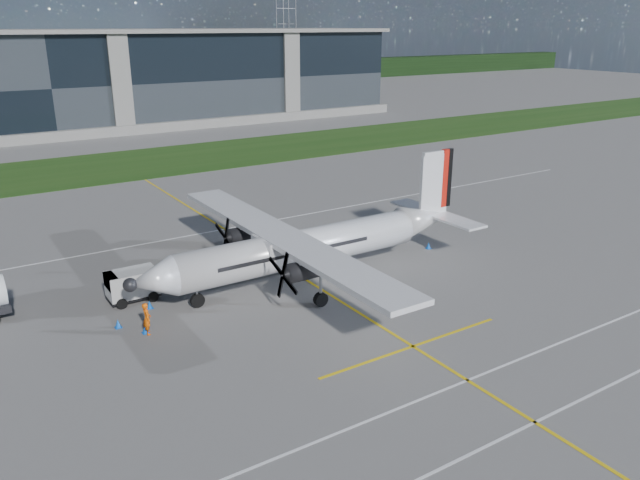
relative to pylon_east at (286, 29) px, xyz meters
name	(u,v)px	position (x,y,z in m)	size (l,w,h in m)	color
ground	(116,181)	(-85.00, -110.00, -15.00)	(400.00, 400.00, 0.00)	#575452
grass_strip	(97,168)	(-85.00, -102.00, -14.98)	(400.00, 18.00, 0.04)	#1C4011
terminal_building	(39,84)	(-85.00, -70.00, -7.50)	(120.00, 20.00, 15.00)	black
pylon_east	(286,29)	(0.00, 0.00, 0.00)	(9.00, 4.60, 30.00)	gray
yellow_taxiway_centerline	(270,257)	(-82.00, -140.00, -14.99)	(0.20, 70.00, 0.01)	yellow
white_lane_line	(486,446)	(-85.00, -164.00, -14.99)	(90.00, 0.15, 0.01)	white
turboprop_aircraft	(312,225)	(-81.57, -145.14, -11.17)	(24.60, 25.52, 7.65)	white
baggage_tug	(132,286)	(-92.75, -142.00, -14.03)	(3.23, 1.94, 1.94)	silver
ground_crew_person	(147,316)	(-93.43, -146.90, -13.94)	(0.86, 0.62, 2.12)	#F25907
safety_cone_nose_stbd	(149,305)	(-92.30, -143.74, -14.75)	(0.36, 0.36, 0.50)	blue
safety_cone_fwd	(118,324)	(-94.63, -145.27, -14.75)	(0.36, 0.36, 0.50)	blue
safety_cone_tail	(428,245)	(-70.84, -144.86, -14.75)	(0.36, 0.36, 0.50)	blue
safety_cone_nose_port	(145,329)	(-93.53, -146.74, -14.75)	(0.36, 0.36, 0.50)	blue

